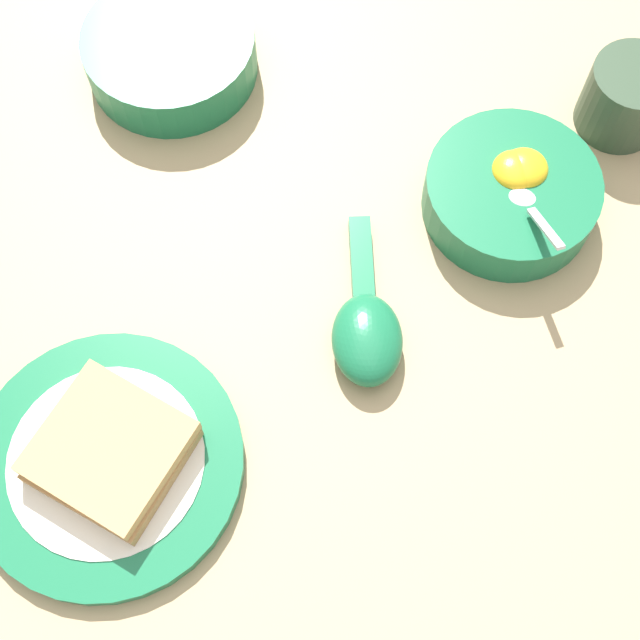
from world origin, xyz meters
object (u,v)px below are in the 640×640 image
Objects in this scene: toast_sandwich at (110,451)px; drinking_cup at (627,96)px; soup_spoon at (366,329)px; congee_bowl at (170,52)px; toast_plate at (108,463)px; egg_bowl at (511,192)px.

drinking_cup is (0.33, 0.41, 0.01)m from toast_sandwich.
congee_bowl is (-0.24, 0.22, 0.01)m from soup_spoon.
toast_plate is 2.76× the size of drinking_cup.
egg_bowl is 1.20× the size of toast_sandwich.
egg_bowl reaches higher than toast_plate.
congee_bowl is 2.07× the size of drinking_cup.
toast_sandwich reaches higher than soup_spoon.
toast_sandwich is 0.38m from congee_bowl.
toast_plate is 0.02m from toast_sandwich.
drinking_cup reaches higher than congee_bowl.
toast_plate is 1.33× the size of congee_bowl.
drinking_cup reaches higher than toast_plate.
egg_bowl is 0.94× the size of soup_spoon.
congee_bowl is at bearing -173.64° from drinking_cup.
egg_bowl is 0.71× the size of toast_plate.
drinking_cup is at bearing 6.36° from congee_bowl.
drinking_cup reaches higher than toast_sandwich.
egg_bowl reaches higher than congee_bowl.
toast_plate is 1.32× the size of soup_spoon.
egg_bowl reaches higher than toast_sandwich.
toast_plate is 0.54m from drinking_cup.
toast_plate is (-0.26, -0.30, -0.02)m from egg_bowl.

